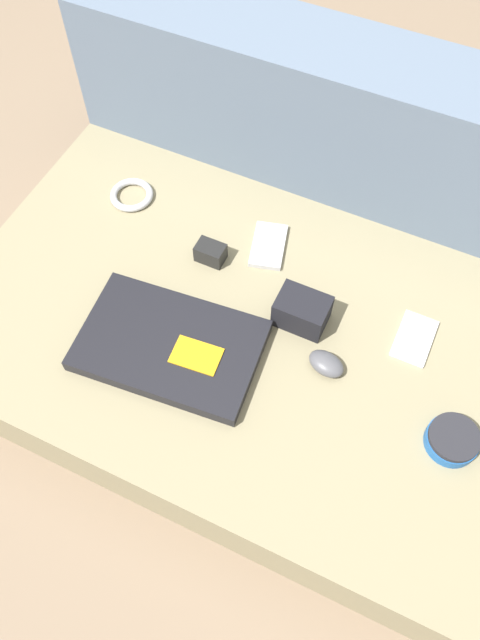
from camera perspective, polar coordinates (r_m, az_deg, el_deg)
name	(u,v)px	position (r m, az deg, el deg)	size (l,w,h in m)	color
ground_plane	(240,362)	(1.35, 0.00, -3.83)	(8.00, 8.00, 0.00)	#7A6651
couch_seat	(240,344)	(1.29, 0.00, -2.25)	(1.15, 0.72, 0.16)	#847A5B
couch_backrest	(329,143)	(1.43, 8.17, 15.74)	(1.15, 0.20, 0.47)	slate
laptop	(170,345)	(1.19, -6.41, -2.31)	(0.36, 0.25, 0.03)	black
computer_mouse	(326,364)	(1.17, 7.90, -3.98)	(0.08, 0.06, 0.03)	#4C4C51
speaker_puck	(452,440)	(1.16, 18.85, -10.31)	(0.09, 0.09, 0.03)	#1E569E
phone_silver	(268,246)	(1.32, 2.61, 6.82)	(0.09, 0.13, 0.01)	#B7B7BC
phone_black	(414,338)	(1.24, 15.65, -1.63)	(0.07, 0.11, 0.01)	silver
camera_pouch	(302,311)	(1.20, 5.69, 0.82)	(0.10, 0.07, 0.07)	black
charger_brick	(211,253)	(1.29, -2.71, 6.17)	(0.06, 0.04, 0.04)	black
cable_coil	(132,195)	(1.43, -9.87, 11.21)	(0.10, 0.10, 0.02)	#B2B2B7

